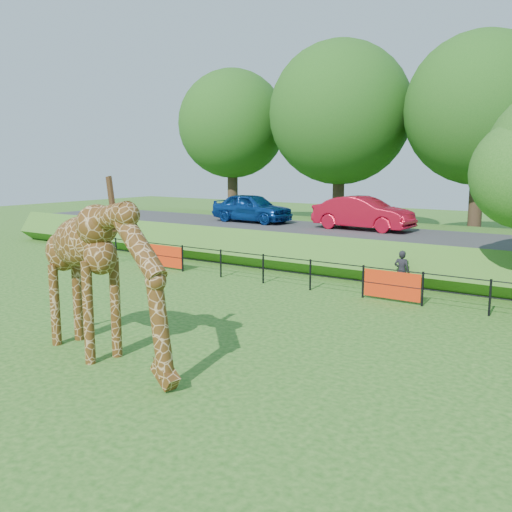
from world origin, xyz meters
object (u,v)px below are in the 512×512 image
object	(u,v)px
giraffe	(104,282)
car_blue	(252,208)
visitor	(402,271)
car_red	(363,213)

from	to	relation	value
giraffe	car_blue	world-z (taller)	giraffe
car_blue	visitor	xyz separation A→B (m)	(9.84, -4.94, -1.43)
giraffe	car_red	xyz separation A→B (m)	(-0.91, 15.68, 0.32)
car_red	visitor	distance (m)	6.53
car_red	visitor	bearing A→B (deg)	-140.62
car_blue	giraffe	bearing A→B (deg)	-152.88
car_blue	visitor	size ratio (longest dim) A/B	2.97
car_blue	visitor	distance (m)	11.10
car_red	giraffe	bearing A→B (deg)	-173.90
giraffe	visitor	world-z (taller)	giraffe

